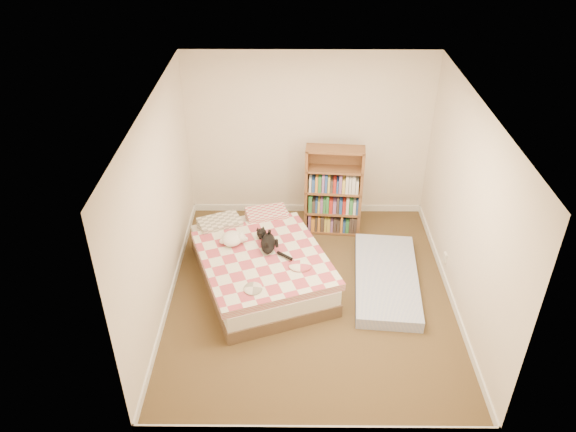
{
  "coord_description": "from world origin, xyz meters",
  "views": [
    {
      "loc": [
        -0.24,
        -5.37,
        4.66
      ],
      "look_at": [
        -0.28,
        0.3,
        0.99
      ],
      "focal_mm": 35.0,
      "sensor_mm": 36.0,
      "label": 1
    }
  ],
  "objects_px": {
    "bed": "(261,263)",
    "white_dog": "(233,239)",
    "black_cat": "(268,242)",
    "bookshelf": "(333,200)",
    "floor_mattress": "(386,279)"
  },
  "relations": [
    {
      "from": "bed",
      "to": "white_dog",
      "type": "relative_size",
      "value": 5.93
    },
    {
      "from": "bed",
      "to": "bookshelf",
      "type": "xyz_separation_m",
      "value": [
        0.98,
        1.14,
        0.26
      ]
    },
    {
      "from": "white_dog",
      "to": "bed",
      "type": "bearing_deg",
      "value": -57.79
    },
    {
      "from": "bed",
      "to": "floor_mattress",
      "type": "height_order",
      "value": "bed"
    },
    {
      "from": "bookshelf",
      "to": "white_dog",
      "type": "height_order",
      "value": "bookshelf"
    },
    {
      "from": "bed",
      "to": "black_cat",
      "type": "relative_size",
      "value": 3.36
    },
    {
      "from": "bed",
      "to": "white_dog",
      "type": "distance_m",
      "value": 0.48
    },
    {
      "from": "bookshelf",
      "to": "bed",
      "type": "bearing_deg",
      "value": -125.93
    },
    {
      "from": "white_dog",
      "to": "floor_mattress",
      "type": "bearing_deg",
      "value": -48.25
    },
    {
      "from": "floor_mattress",
      "to": "black_cat",
      "type": "height_order",
      "value": "black_cat"
    },
    {
      "from": "floor_mattress",
      "to": "white_dog",
      "type": "height_order",
      "value": "white_dog"
    },
    {
      "from": "bookshelf",
      "to": "black_cat",
      "type": "distance_m",
      "value": 1.4
    },
    {
      "from": "bookshelf",
      "to": "floor_mattress",
      "type": "relative_size",
      "value": 0.77
    },
    {
      "from": "bed",
      "to": "bookshelf",
      "type": "height_order",
      "value": "bookshelf"
    },
    {
      "from": "bookshelf",
      "to": "floor_mattress",
      "type": "xyz_separation_m",
      "value": [
        0.63,
        -1.24,
        -0.43
      ]
    }
  ]
}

